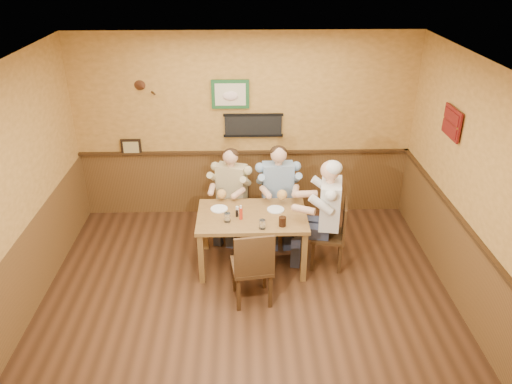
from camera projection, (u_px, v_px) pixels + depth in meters
room at (259, 176)px, 5.20m from camera, size 5.02×5.03×2.81m
dining_table at (252, 221)px, 6.41m from camera, size 1.40×0.90×0.75m
chair_back_left at (232, 208)px, 7.23m from camera, size 0.49×0.49×0.84m
chair_back_right at (277, 209)px, 7.16m from camera, size 0.43×0.43×0.88m
chair_right_end at (328, 234)px, 6.49m from camera, size 0.51×0.51×0.94m
chair_near_side at (252, 264)px, 5.83m from camera, size 0.52×0.52×1.00m
diner_tan_shirt at (232, 197)px, 7.15m from camera, size 0.70×0.70×1.20m
diner_blue_polo at (277, 197)px, 7.08m from camera, size 0.62×0.62×1.26m
diner_white_elder at (329, 220)px, 6.40m from camera, size 0.72×0.72×1.34m
water_glass_left at (227, 217)px, 6.19m from camera, size 0.09×0.09×0.12m
water_glass_mid at (262, 224)px, 6.04m from camera, size 0.09×0.09×0.12m
cola_tumbler at (282, 222)px, 6.10m from camera, size 0.12×0.12×0.12m
hot_sauce_bottle at (241, 213)px, 6.24m from camera, size 0.05×0.05×0.17m
salt_shaker at (237, 210)px, 6.39m from camera, size 0.05×0.05×0.10m
pepper_shaker at (237, 213)px, 6.31m from camera, size 0.04×0.04×0.09m
plate_far_left at (219, 209)px, 6.50m from camera, size 0.25×0.25×0.01m
plate_far_right at (276, 209)px, 6.48m from camera, size 0.23×0.23×0.01m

